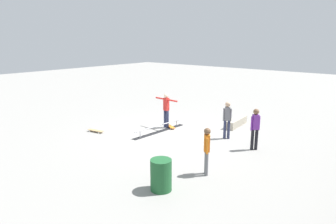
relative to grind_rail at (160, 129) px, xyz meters
name	(u,v)px	position (x,y,z in m)	size (l,w,h in m)	color
ground_plane	(171,133)	(-0.14, 0.58, -0.14)	(60.00, 60.00, 0.00)	gray
grind_rail	(160,129)	(0.00, 0.00, 0.00)	(3.15, 0.39, 0.33)	black
skate_ledge	(236,122)	(-3.09, 2.23, 0.04)	(1.71, 0.42, 0.36)	#B2A893
skater_main	(166,108)	(-0.70, -0.19, 0.83)	(0.23, 1.35, 1.67)	#2D3351
skateboard_main	(170,126)	(-0.79, -0.04, -0.07)	(0.54, 0.81, 0.09)	orange
bystander_grey_shirt	(227,118)	(-1.08, 2.83, 0.76)	(0.27, 0.34, 1.60)	#2D3351
bystander_purple_shirt	(255,127)	(-0.57, 4.29, 0.77)	(0.31, 0.30, 1.60)	black
bystander_orange_shirt	(207,149)	(2.45, 4.09, 0.71)	(0.31, 0.26, 1.51)	slate
loose_skateboard_natural	(96,131)	(1.92, -2.18, -0.07)	(0.37, 0.82, 0.09)	tan
trash_bin	(161,175)	(4.10, 3.68, 0.31)	(0.60, 0.60, 0.90)	#1E592D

